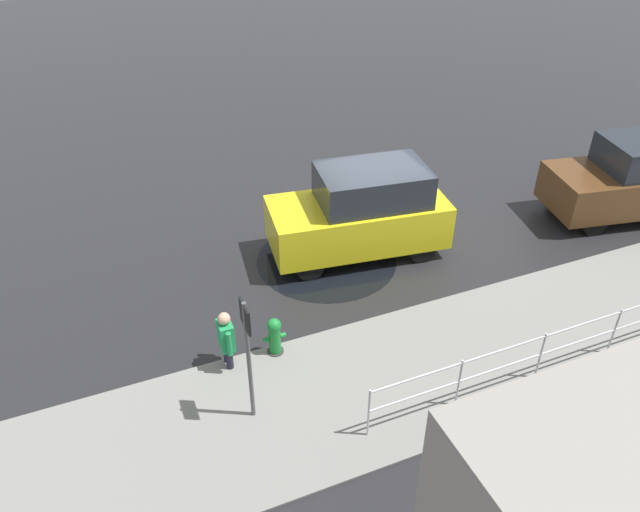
{
  "coord_description": "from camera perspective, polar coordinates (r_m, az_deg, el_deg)",
  "views": [
    {
      "loc": [
        5.9,
        10.93,
        8.06
      ],
      "look_at": [
        1.92,
        1.37,
        0.9
      ],
      "focal_mm": 35.0,
      "sensor_mm": 36.0,
      "label": 1
    }
  ],
  "objects": [
    {
      "name": "ground_plane",
      "position": [
        14.8,
        4.81,
        1.54
      ],
      "size": [
        60.0,
        60.0,
        0.0
      ],
      "primitive_type": "plane",
      "color": "black"
    },
    {
      "name": "kerb_strip",
      "position": [
        12.03,
        13.9,
        -8.56
      ],
      "size": [
        24.0,
        3.2,
        0.04
      ],
      "primitive_type": "cube",
      "color": "slate",
      "rests_on": "ground"
    },
    {
      "name": "moving_hatchback",
      "position": [
        13.83,
        3.82,
        4.0
      ],
      "size": [
        4.09,
        2.21,
        2.06
      ],
      "color": "yellow",
      "rests_on": "ground"
    },
    {
      "name": "fire_hydrant",
      "position": [
        11.46,
        -4.17,
        -7.38
      ],
      "size": [
        0.42,
        0.31,
        0.8
      ],
      "color": "#197A2D",
      "rests_on": "ground"
    },
    {
      "name": "pedestrian",
      "position": [
        11.12,
        -8.58,
        -7.36
      ],
      "size": [
        0.25,
        0.57,
        1.22
      ],
      "color": "#1E8C4C",
      "rests_on": "ground"
    },
    {
      "name": "metal_railing",
      "position": [
        11.89,
        22.7,
        -6.77
      ],
      "size": [
        8.27,
        0.04,
        1.05
      ],
      "color": "#B7BABF",
      "rests_on": "ground"
    },
    {
      "name": "sign_post",
      "position": [
        9.6,
        -6.64,
        -8.1
      ],
      "size": [
        0.07,
        0.44,
        2.4
      ],
      "color": "#4C4C51",
      "rests_on": "ground"
    },
    {
      "name": "puddle_patch",
      "position": [
        14.04,
        0.6,
        -0.34
      ],
      "size": [
        3.14,
        3.14,
        0.01
      ],
      "primitive_type": "cylinder",
      "color": "black",
      "rests_on": "ground"
    }
  ]
}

